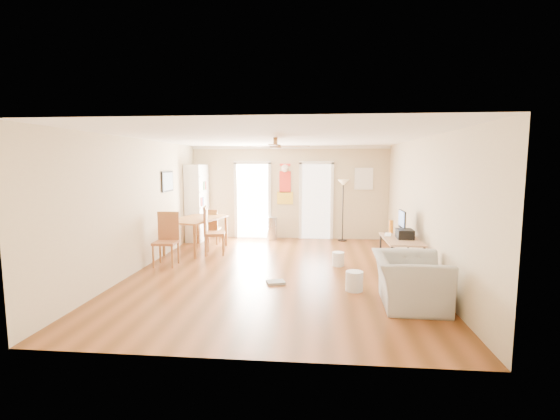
# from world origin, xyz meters

# --- Properties ---
(floor) EXTENTS (7.00, 7.00, 0.00)m
(floor) POSITION_xyz_m (0.00, 0.00, 0.00)
(floor) COLOR brown
(floor) RESTS_ON ground
(ceiling) EXTENTS (5.50, 7.00, 0.00)m
(ceiling) POSITION_xyz_m (0.00, 0.00, 2.60)
(ceiling) COLOR silver
(ceiling) RESTS_ON floor
(wall_back) EXTENTS (5.50, 0.04, 2.60)m
(wall_back) POSITION_xyz_m (0.00, 3.50, 1.30)
(wall_back) COLOR beige
(wall_back) RESTS_ON floor
(wall_front) EXTENTS (5.50, 0.04, 2.60)m
(wall_front) POSITION_xyz_m (0.00, -3.50, 1.30)
(wall_front) COLOR beige
(wall_front) RESTS_ON floor
(wall_left) EXTENTS (0.04, 7.00, 2.60)m
(wall_left) POSITION_xyz_m (-2.75, 0.00, 1.30)
(wall_left) COLOR beige
(wall_left) RESTS_ON floor
(wall_right) EXTENTS (0.04, 7.00, 2.60)m
(wall_right) POSITION_xyz_m (2.75, 0.00, 1.30)
(wall_right) COLOR beige
(wall_right) RESTS_ON floor
(crown_molding) EXTENTS (5.50, 7.00, 0.08)m
(crown_molding) POSITION_xyz_m (0.00, 0.00, 2.56)
(crown_molding) COLOR white
(crown_molding) RESTS_ON wall_back
(kitchen_doorway) EXTENTS (0.90, 0.10, 2.10)m
(kitchen_doorway) POSITION_xyz_m (-1.05, 3.48, 1.05)
(kitchen_doorway) COLOR white
(kitchen_doorway) RESTS_ON wall_back
(bathroom_doorway) EXTENTS (0.80, 0.10, 2.10)m
(bathroom_doorway) POSITION_xyz_m (0.75, 3.48, 1.05)
(bathroom_doorway) COLOR white
(bathroom_doorway) RESTS_ON wall_back
(wall_decal) EXTENTS (0.46, 0.03, 1.10)m
(wall_decal) POSITION_xyz_m (-0.13, 3.48, 1.55)
(wall_decal) COLOR red
(wall_decal) RESTS_ON wall_back
(ac_grille) EXTENTS (0.50, 0.04, 0.60)m
(ac_grille) POSITION_xyz_m (2.05, 3.47, 1.70)
(ac_grille) COLOR white
(ac_grille) RESTS_ON wall_back
(framed_poster) EXTENTS (0.04, 0.66, 0.48)m
(framed_poster) POSITION_xyz_m (-2.73, 1.40, 1.70)
(framed_poster) COLOR black
(framed_poster) RESTS_ON wall_left
(ceiling_fan) EXTENTS (1.24, 1.24, 0.20)m
(ceiling_fan) POSITION_xyz_m (0.00, -0.30, 2.43)
(ceiling_fan) COLOR #593819
(ceiling_fan) RESTS_ON ceiling
(bookshelf) EXTENTS (0.50, 0.97, 2.08)m
(bookshelf) POSITION_xyz_m (-2.52, 2.99, 1.04)
(bookshelf) COLOR white
(bookshelf) RESTS_ON floor
(dining_table) EXTENTS (1.32, 1.78, 0.80)m
(dining_table) POSITION_xyz_m (-2.15, 1.69, 0.40)
(dining_table) COLOR #A77435
(dining_table) RESTS_ON floor
(dining_chair_right_a) EXTENTS (0.52, 0.52, 1.07)m
(dining_chair_right_a) POSITION_xyz_m (-1.60, 1.37, 0.53)
(dining_chair_right_a) COLOR olive
(dining_chair_right_a) RESTS_ON floor
(dining_chair_right_b) EXTENTS (0.54, 0.54, 1.12)m
(dining_chair_right_b) POSITION_xyz_m (-1.60, 1.33, 0.56)
(dining_chair_right_b) COLOR brown
(dining_chair_right_b) RESTS_ON floor
(dining_chair_near) EXTENTS (0.47, 0.47, 1.10)m
(dining_chair_near) POSITION_xyz_m (-2.35, 0.23, 0.55)
(dining_chair_near) COLOR #A35F34
(dining_chair_near) RESTS_ON floor
(dining_chair_far) EXTENTS (0.39, 0.39, 0.92)m
(dining_chair_far) POSITION_xyz_m (-1.98, 2.53, 0.46)
(dining_chair_far) COLOR #A97036
(dining_chair_far) RESTS_ON floor
(trash_can) EXTENTS (0.32, 0.32, 0.63)m
(trash_can) POSITION_xyz_m (-0.47, 3.20, 0.32)
(trash_can) COLOR silver
(trash_can) RESTS_ON floor
(torchiere_lamp) EXTENTS (0.39, 0.39, 1.68)m
(torchiere_lamp) POSITION_xyz_m (1.48, 3.23, 0.84)
(torchiere_lamp) COLOR black
(torchiere_lamp) RESTS_ON floor
(computer_desk) EXTENTS (0.64, 1.28, 0.69)m
(computer_desk) POSITION_xyz_m (2.38, 0.08, 0.34)
(computer_desk) COLOR tan
(computer_desk) RESTS_ON floor
(imac) EXTENTS (0.19, 0.54, 0.50)m
(imac) POSITION_xyz_m (2.47, 0.45, 0.94)
(imac) COLOR black
(imac) RESTS_ON computer_desk
(keyboard) EXTENTS (0.20, 0.40, 0.01)m
(keyboard) POSITION_xyz_m (2.20, 0.46, 0.69)
(keyboard) COLOR white
(keyboard) RESTS_ON computer_desk
(printer) EXTENTS (0.30, 0.35, 0.18)m
(printer) POSITION_xyz_m (2.45, 0.09, 0.78)
(printer) COLOR black
(printer) RESTS_ON computer_desk
(orange_bottle) EXTENTS (0.11, 0.11, 0.27)m
(orange_bottle) POSITION_xyz_m (2.30, 0.68, 0.82)
(orange_bottle) COLOR orange
(orange_bottle) RESTS_ON computer_desk
(wastebasket_a) EXTENTS (0.28, 0.28, 0.29)m
(wastebasket_a) POSITION_xyz_m (1.22, 0.54, 0.14)
(wastebasket_a) COLOR white
(wastebasket_a) RESTS_ON floor
(wastebasket_b) EXTENTS (0.33, 0.33, 0.33)m
(wastebasket_b) POSITION_xyz_m (1.40, -1.05, 0.17)
(wastebasket_b) COLOR silver
(wastebasket_b) RESTS_ON floor
(floor_cloth) EXTENTS (0.37, 0.33, 0.04)m
(floor_cloth) POSITION_xyz_m (0.05, -0.78, 0.02)
(floor_cloth) COLOR gray
(floor_cloth) RESTS_ON floor
(armchair) EXTENTS (1.06, 1.20, 0.75)m
(armchair) POSITION_xyz_m (2.15, -1.66, 0.38)
(armchair) COLOR #9E9E99
(armchair) RESTS_ON floor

